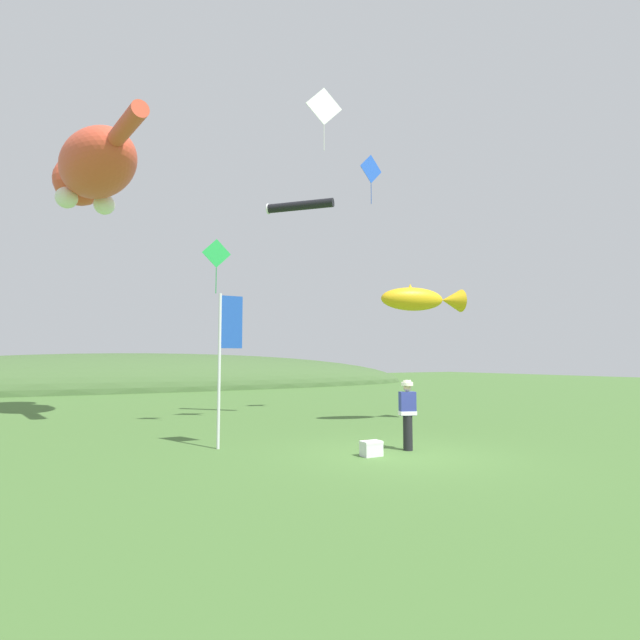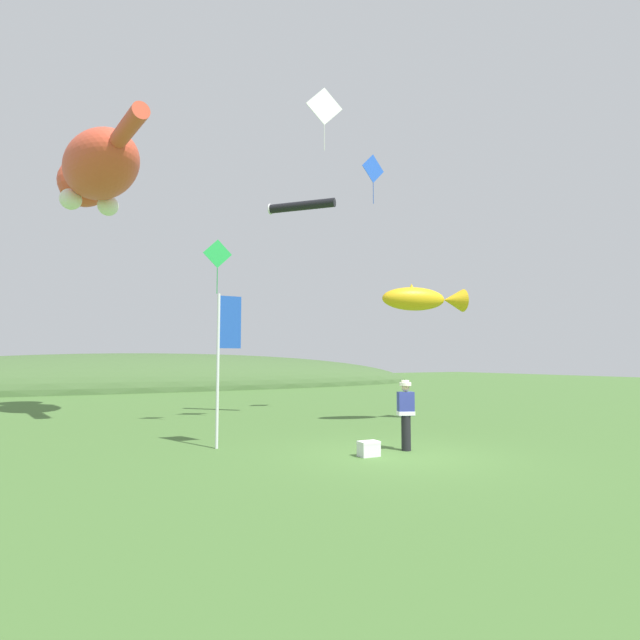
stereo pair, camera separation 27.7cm
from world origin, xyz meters
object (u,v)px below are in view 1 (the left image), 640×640
(picnic_cooler, at_px, (371,449))
(festival_banner_pole, at_px, (225,346))
(kite_tube_streamer, at_px, (299,206))
(kite_spool, at_px, (366,444))
(kite_fish_windsock, at_px, (421,299))
(festival_attendant, at_px, (408,412))
(kite_diamond_blue, at_px, (371,169))
(kite_diamond_green, at_px, (217,254))
(kite_diamond_white, at_px, (324,107))
(kite_giant_cat, at_px, (93,170))

(picnic_cooler, height_order, festival_banner_pole, festival_banner_pole)
(kite_tube_streamer, bearing_deg, kite_spool, -102.00)
(festival_banner_pole, xyz_separation_m, kite_fish_windsock, (7.88, 1.27, 1.86))
(festival_attendant, height_order, festival_banner_pole, festival_banner_pole)
(picnic_cooler, distance_m, kite_tube_streamer, 11.31)
(kite_diamond_blue, height_order, kite_diamond_green, kite_diamond_blue)
(kite_diamond_white, bearing_deg, kite_giant_cat, 130.69)
(picnic_cooler, relative_size, kite_diamond_green, 0.26)
(festival_banner_pole, height_order, kite_diamond_white, kite_diamond_white)
(kite_spool, xyz_separation_m, kite_giant_cat, (-5.81, 10.95, 9.92))
(kite_diamond_white, bearing_deg, kite_diamond_green, 139.71)
(kite_fish_windsock, distance_m, kite_diamond_blue, 6.57)
(kite_spool, bearing_deg, kite_tube_streamer, 78.00)
(kite_spool, xyz_separation_m, kite_diamond_blue, (4.57, 6.06, 10.29))
(festival_banner_pole, relative_size, kite_fish_windsock, 1.22)
(kite_giant_cat, height_order, kite_tube_streamer, kite_giant_cat)
(festival_attendant, relative_size, kite_diamond_green, 0.93)
(picnic_cooler, bearing_deg, kite_spool, 61.77)
(festival_attendant, bearing_deg, festival_banner_pole, 146.90)
(festival_attendant, bearing_deg, kite_giant_cat, 119.41)
(kite_diamond_green, bearing_deg, festival_attendant, -65.58)
(festival_attendant, distance_m, kite_spool, 1.36)
(picnic_cooler, distance_m, festival_banner_pole, 4.60)
(festival_banner_pole, relative_size, kite_diamond_white, 1.82)
(kite_fish_windsock, height_order, kite_diamond_green, kite_diamond_green)
(kite_fish_windsock, xyz_separation_m, kite_diamond_green, (-6.89, 2.71, 1.46))
(kite_spool, distance_m, kite_fish_windsock, 7.15)
(festival_attendant, distance_m, picnic_cooler, 1.49)
(picnic_cooler, xyz_separation_m, kite_diamond_green, (-1.73, 6.75, 5.79))
(kite_spool, bearing_deg, kite_fish_windsock, 33.80)
(kite_diamond_blue, bearing_deg, festival_banner_pole, -151.65)
(kite_diamond_blue, xyz_separation_m, kite_diamond_white, (-3.87, -2.68, 0.54))
(picnic_cooler, xyz_separation_m, kite_giant_cat, (-5.33, 11.85, 9.86))
(kite_giant_cat, relative_size, kite_diamond_green, 4.96)
(kite_fish_windsock, relative_size, kite_diamond_white, 1.49)
(picnic_cooler, height_order, kite_fish_windsock, kite_fish_windsock)
(kite_spool, xyz_separation_m, kite_tube_streamer, (1.40, 6.58, 8.34))
(kite_diamond_blue, height_order, kite_diamond_white, kite_diamond_white)
(kite_spool, height_order, kite_tube_streamer, kite_tube_streamer)
(kite_spool, relative_size, kite_fish_windsock, 0.07)
(kite_spool, xyz_separation_m, kite_diamond_white, (0.70, 3.38, 10.83))
(picnic_cooler, height_order, kite_diamond_green, kite_diamond_green)
(kite_spool, xyz_separation_m, picnic_cooler, (-0.48, -0.90, 0.07))
(festival_banner_pole, relative_size, kite_diamond_green, 2.12)
(kite_spool, height_order, kite_fish_windsock, kite_fish_windsock)
(festival_banner_pole, distance_m, kite_diamond_white, 9.28)
(kite_fish_windsock, xyz_separation_m, kite_diamond_white, (-3.98, 0.24, 6.42))
(festival_attendant, bearing_deg, kite_diamond_blue, 60.80)
(kite_giant_cat, distance_m, kite_fish_windsock, 14.20)
(festival_banner_pole, height_order, kite_fish_windsock, kite_fish_windsock)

